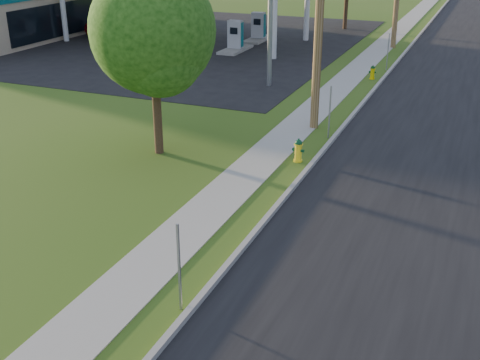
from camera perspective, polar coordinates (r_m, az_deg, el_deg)
name	(u,v)px	position (r m, az deg, el deg)	size (l,w,h in m)	color
road	(425,226)	(16.77, 17.12, -4.22)	(8.00, 120.00, 0.02)	black
curb	(283,200)	(17.43, 4.06, -1.87)	(0.15, 120.00, 0.15)	gray
sidewalk	(227,192)	(18.03, -1.22, -1.14)	(1.50, 120.00, 0.03)	#9B998C
forecourt	(161,39)	(43.41, -7.50, 13.14)	(26.00, 28.00, 0.02)	black
sign_post_near	(179,268)	(12.37, -5.78, -8.30)	(0.05, 0.04, 2.00)	gray
sign_post_mid	(330,112)	(22.57, 8.49, 6.36)	(0.05, 0.04, 2.00)	gray
sign_post_far	(388,52)	(34.22, 13.84, 11.68)	(0.05, 0.04, 2.00)	gray
fuel_pump_nw	(114,31)	(42.93, -11.89, 13.70)	(1.20, 3.20, 1.90)	gray
fuel_pump_ne	(235,40)	(38.65, -0.44, 13.17)	(1.20, 3.20, 1.90)	gray
fuel_pump_sw	(144,22)	(46.25, -9.06, 14.55)	(1.20, 3.20, 1.90)	gray
fuel_pump_se	(258,30)	(42.30, 1.75, 14.03)	(1.20, 3.20, 1.90)	gray
convenience_store	(31,0)	(49.48, -19.19, 15.81)	(10.40, 22.40, 4.25)	tan
tree_verge	(154,37)	(20.21, -8.12, 13.31)	(4.15, 4.15, 6.29)	#342114
hydrant_mid	(298,150)	(20.33, 5.54, 2.82)	(0.43, 0.38, 0.82)	yellow
hydrant_far	(372,72)	(32.21, 12.45, 9.94)	(0.37, 0.33, 0.73)	yellow
car_red	(121,28)	(44.19, -11.18, 13.99)	(2.32, 5.04, 1.40)	maroon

